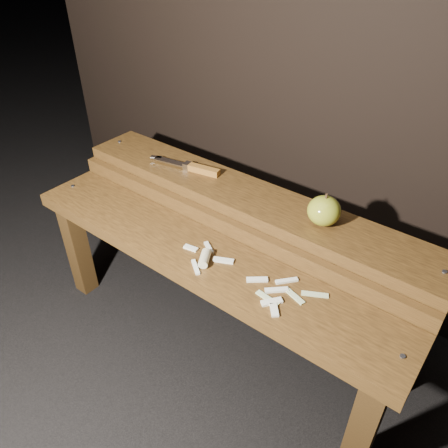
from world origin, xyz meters
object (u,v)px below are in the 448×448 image
Objects in this scene: knife at (195,168)px; bench_front_tier at (198,272)px; bench_rear_tier at (245,217)px; apple at (324,211)px.

bench_front_tier is at bearing -48.87° from knife.
bench_rear_tier is 0.23m from knife.
bench_rear_tier is 0.28m from apple.
bench_front_tier is 4.69× the size of knife.
bench_rear_tier is 4.69× the size of knife.
bench_front_tier is 1.00× the size of bench_rear_tier.
bench_front_tier is 13.12× the size of apple.
knife is (-0.45, 0.01, -0.03)m from apple.
knife is (-0.21, 0.01, 0.10)m from bench_rear_tier.
bench_rear_tier is 13.12× the size of apple.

